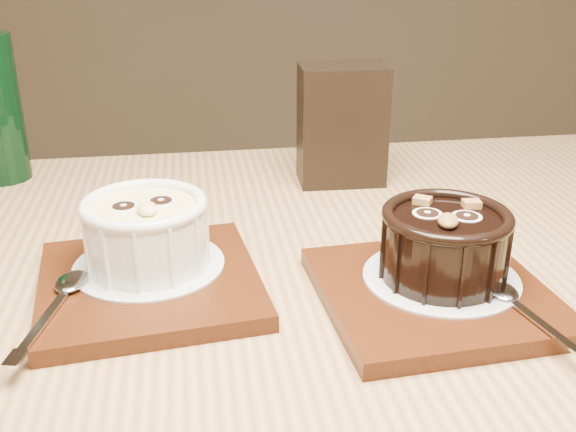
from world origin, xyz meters
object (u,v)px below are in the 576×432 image
tray_right (433,294)px  condiment_stand (342,125)px  ramekin_white (146,229)px  tray_left (150,284)px  ramekin_dark (445,241)px  table (261,385)px

tray_right → condiment_stand: bearing=97.9°
condiment_stand → ramekin_white: bearing=-129.7°
tray_left → ramekin_white: (-0.00, 0.02, 0.04)m
tray_left → ramekin_dark: bearing=-4.2°
condiment_stand → tray_right: bearing=-82.1°
tray_left → condiment_stand: size_ratio=1.29×
tray_left → tray_right: same height
tray_right → ramekin_dark: size_ratio=1.70×
ramekin_dark → condiment_stand: bearing=114.4°
tray_left → ramekin_dark: ramekin_dark is taller
table → ramekin_white: size_ratio=11.93×
ramekin_white → condiment_stand: size_ratio=0.76×
tray_right → condiment_stand: (-0.04, 0.29, 0.06)m
tray_left → condiment_stand: bearing=52.8°
tray_left → condiment_stand: 0.33m
table → tray_right: (0.14, -0.02, 0.10)m
table → tray_left: tray_left is taller
table → tray_right: 0.17m
table → tray_left: size_ratio=7.06×
tray_right → ramekin_dark: ramekin_dark is taller
tray_left → ramekin_white: 0.05m
table → tray_left: bearing=171.3°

